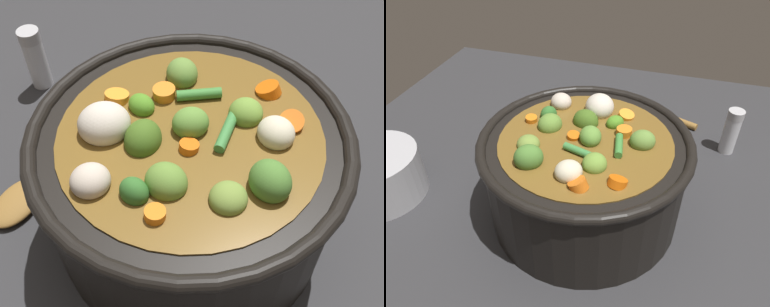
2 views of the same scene
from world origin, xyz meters
The scene contains 3 objects.
ground_plane centered at (0.00, 0.00, 0.00)m, with size 1.10×1.10×0.00m, color #2D2D30.
cooking_pot centered at (0.00, 0.00, 0.08)m, with size 0.32×0.32×0.18m.
salt_shaker centered at (-0.23, -0.24, 0.05)m, with size 0.03×0.03×0.09m.
Camera 1 is at (0.30, 0.02, 0.47)m, focal length 43.55 mm.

